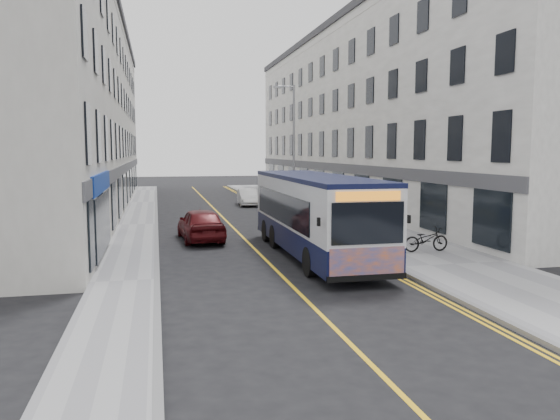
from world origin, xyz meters
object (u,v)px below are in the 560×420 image
pedestrian_far (319,205)px  pedestrian_near (367,210)px  bicycle (426,239)px  car_white (248,197)px  car_maroon (201,224)px  streetlamp (292,146)px  city_bus (315,212)px

pedestrian_far → pedestrian_near: bearing=-54.0°
bicycle → car_white: car_white is taller
car_white → car_maroon: 16.06m
streetlamp → pedestrian_near: 6.55m
city_bus → bicycle: city_bus is taller
city_bus → car_white: 20.18m
streetlamp → pedestrian_near: size_ratio=5.09×
streetlamp → car_white: size_ratio=2.14×
streetlamp → city_bus: streetlamp is taller
car_white → car_maroon: bearing=-104.1°
streetlamp → car_maroon: (-6.18, -7.48, -3.63)m
pedestrian_far → car_white: pedestrian_far is taller
city_bus → car_white: city_bus is taller
pedestrian_far → car_white: bearing=103.0°
streetlamp → pedestrian_near: streetlamp is taller
pedestrian_near → pedestrian_far: 3.23m
bicycle → car_maroon: car_maroon is taller
pedestrian_far → car_maroon: pedestrian_far is taller
streetlamp → city_bus: size_ratio=0.74×
bicycle → car_maroon: bearing=56.3°
pedestrian_near → pedestrian_far: size_ratio=0.94×
car_white → pedestrian_far: bearing=-72.7°
car_maroon → pedestrian_far: bearing=-147.4°
pedestrian_near → car_white: pedestrian_near is taller
car_maroon → city_bus: bearing=125.7°
bicycle → pedestrian_near: 8.24m
pedestrian_near → pedestrian_far: pedestrian_far is taller
pedestrian_near → car_maroon: 9.63m
streetlamp → bicycle: 13.57m
streetlamp → car_maroon: size_ratio=1.80×
bicycle → pedestrian_near: size_ratio=1.18×
pedestrian_far → car_white: 10.29m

